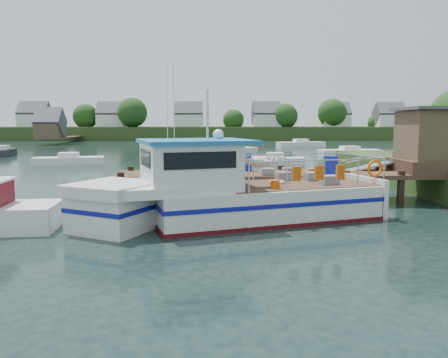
{
  "coord_description": "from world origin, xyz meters",
  "views": [
    {
      "loc": [
        -1.9,
        -20.35,
        3.72
      ],
      "look_at": [
        -1.0,
        -1.5,
        1.3
      ],
      "focal_mm": 35.0,
      "sensor_mm": 36.0,
      "label": 1
    }
  ],
  "objects_px": {
    "moored_e": "(4,152)",
    "moored_far": "(301,144)",
    "dock": "(380,154)",
    "moored_b": "(275,160)",
    "lobster_boat": "(229,194)",
    "moored_a": "(69,160)",
    "moored_d": "(233,149)",
    "moored_c": "(350,152)",
    "moored_rowboat": "(177,160)"
  },
  "relations": [
    {
      "from": "dock",
      "to": "moored_d",
      "type": "distance_m",
      "value": 36.08
    },
    {
      "from": "lobster_boat",
      "to": "moored_c",
      "type": "xyz_separation_m",
      "value": [
        15.95,
        33.3,
        -0.66
      ]
    },
    {
      "from": "lobster_boat",
      "to": "moored_far",
      "type": "xyz_separation_m",
      "value": [
        14.37,
        51.6,
        -0.6
      ]
    },
    {
      "from": "moored_a",
      "to": "moored_b",
      "type": "distance_m",
      "value": 18.43
    },
    {
      "from": "moored_b",
      "to": "moored_c",
      "type": "relative_size",
      "value": 0.76
    },
    {
      "from": "dock",
      "to": "moored_far",
      "type": "relative_size",
      "value": 2.17
    },
    {
      "from": "lobster_boat",
      "to": "moored_rowboat",
      "type": "xyz_separation_m",
      "value": [
        -3.37,
        23.93,
        -0.71
      ]
    },
    {
      "from": "moored_b",
      "to": "moored_d",
      "type": "relative_size",
      "value": 0.78
    },
    {
      "from": "moored_rowboat",
      "to": "moored_a",
      "type": "distance_m",
      "value": 9.62
    },
    {
      "from": "moored_c",
      "to": "moored_a",
      "type": "bearing_deg",
      "value": -154.7
    },
    {
      "from": "moored_rowboat",
      "to": "moored_e",
      "type": "height_order",
      "value": "moored_e"
    },
    {
      "from": "moored_a",
      "to": "lobster_boat",
      "type": "bearing_deg",
      "value": -51.17
    },
    {
      "from": "dock",
      "to": "moored_b",
      "type": "relative_size",
      "value": 3.08
    },
    {
      "from": "moored_rowboat",
      "to": "dock",
      "type": "bearing_deg",
      "value": -57.46
    },
    {
      "from": "lobster_boat",
      "to": "moored_b",
      "type": "relative_size",
      "value": 2.24
    },
    {
      "from": "dock",
      "to": "moored_b",
      "type": "distance_m",
      "value": 18.33
    },
    {
      "from": "moored_b",
      "to": "lobster_boat",
      "type": "bearing_deg",
      "value": -120.27
    },
    {
      "from": "moored_d",
      "to": "moored_far",
      "type": "bearing_deg",
      "value": 40.9
    },
    {
      "from": "moored_c",
      "to": "moored_far",
      "type": "bearing_deg",
      "value": 101.14
    },
    {
      "from": "dock",
      "to": "moored_b",
      "type": "bearing_deg",
      "value": 96.39
    },
    {
      "from": "moored_rowboat",
      "to": "moored_a",
      "type": "relative_size",
      "value": 0.54
    },
    {
      "from": "moored_far",
      "to": "lobster_boat",
      "type": "bearing_deg",
      "value": -128.76
    },
    {
      "from": "moored_d",
      "to": "moored_e",
      "type": "relative_size",
      "value": 1.5
    },
    {
      "from": "moored_b",
      "to": "moored_c",
      "type": "height_order",
      "value": "moored_b"
    },
    {
      "from": "dock",
      "to": "moored_c",
      "type": "bearing_deg",
      "value": 73.79
    },
    {
      "from": "moored_e",
      "to": "moored_c",
      "type": "bearing_deg",
      "value": -17.78
    },
    {
      "from": "lobster_boat",
      "to": "moored_b",
      "type": "xyz_separation_m",
      "value": [
        5.43,
        22.21,
        -0.64
      ]
    },
    {
      "from": "moored_far",
      "to": "moored_a",
      "type": "relative_size",
      "value": 1.21
    },
    {
      "from": "moored_far",
      "to": "moored_c",
      "type": "xyz_separation_m",
      "value": [
        1.58,
        -18.31,
        -0.06
      ]
    },
    {
      "from": "lobster_boat",
      "to": "moored_e",
      "type": "height_order",
      "value": "lobster_boat"
    },
    {
      "from": "dock",
      "to": "moored_e",
      "type": "distance_m",
      "value": 43.16
    },
    {
      "from": "moored_a",
      "to": "moored_rowboat",
      "type": "bearing_deg",
      "value": 13.63
    },
    {
      "from": "dock",
      "to": "moored_far",
      "type": "height_order",
      "value": "dock"
    },
    {
      "from": "moored_far",
      "to": "moored_a",
      "type": "xyz_separation_m",
      "value": [
        -27.33,
        -28.33,
        -0.05
      ]
    },
    {
      "from": "dock",
      "to": "moored_a",
      "type": "xyz_separation_m",
      "value": [
        -20.43,
        19.19,
        -1.83
      ]
    },
    {
      "from": "moored_a",
      "to": "moored_e",
      "type": "xyz_separation_m",
      "value": [
        -10.49,
        10.87,
        0.04
      ]
    },
    {
      "from": "moored_far",
      "to": "moored_rowboat",
      "type": "bearing_deg",
      "value": -145.85
    },
    {
      "from": "lobster_boat",
      "to": "moored_rowboat",
      "type": "relative_size",
      "value": 3.54
    },
    {
      "from": "dock",
      "to": "moored_a",
      "type": "bearing_deg",
      "value": 136.8
    },
    {
      "from": "moored_c",
      "to": "moored_rowboat",
      "type": "bearing_deg",
      "value": -147.95
    },
    {
      "from": "moored_a",
      "to": "moored_d",
      "type": "bearing_deg",
      "value": 55.85
    },
    {
      "from": "lobster_boat",
      "to": "dock",
      "type": "bearing_deg",
      "value": 12.5
    },
    {
      "from": "dock",
      "to": "lobster_boat",
      "type": "relative_size",
      "value": 1.37
    },
    {
      "from": "lobster_boat",
      "to": "moored_d",
      "type": "relative_size",
      "value": 1.76
    },
    {
      "from": "moored_e",
      "to": "moored_far",
      "type": "bearing_deg",
      "value": 8.23
    },
    {
      "from": "moored_a",
      "to": "moored_e",
      "type": "height_order",
      "value": "moored_e"
    },
    {
      "from": "moored_far",
      "to": "moored_b",
      "type": "relative_size",
      "value": 1.42
    },
    {
      "from": "moored_a",
      "to": "moored_far",
      "type": "bearing_deg",
      "value": 55.73
    },
    {
      "from": "dock",
      "to": "moored_d",
      "type": "xyz_separation_m",
      "value": [
        -4.51,
        35.75,
        -1.81
      ]
    },
    {
      "from": "lobster_boat",
      "to": "moored_b",
      "type": "distance_m",
      "value": 22.88
    }
  ]
}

